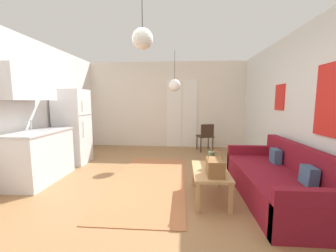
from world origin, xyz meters
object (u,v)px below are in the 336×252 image
at_px(couch, 279,182).
at_px(bamboo_vase, 211,159).
at_px(accent_chair, 206,135).
at_px(handbag, 215,167).
at_px(coffee_table, 210,174).
at_px(refrigerator, 73,127).
at_px(pendant_lamp_far, 175,85).
at_px(pendant_lamp_near, 143,39).

distance_m(couch, bamboo_vase, 1.05).
bearing_deg(accent_chair, bamboo_vase, 70.22).
xyz_separation_m(couch, handbag, (-1.00, -0.28, 0.29)).
xyz_separation_m(coffee_table, accent_chair, (0.26, 2.92, 0.09)).
height_order(couch, refrigerator, refrigerator).
height_order(coffee_table, accent_chair, accent_chair).
relative_size(couch, pendant_lamp_far, 2.15).
xyz_separation_m(bamboo_vase, pendant_lamp_near, (-0.87, -0.87, 1.54)).
height_order(handbag, pendant_lamp_near, pendant_lamp_near).
distance_m(bamboo_vase, pendant_lamp_near, 1.97).
relative_size(couch, handbag, 6.03).
height_order(coffee_table, pendant_lamp_far, pendant_lamp_far).
bearing_deg(pendant_lamp_near, coffee_table, 41.26).
relative_size(coffee_table, pendant_lamp_far, 0.94).
distance_m(coffee_table, pendant_lamp_far, 2.64).
xyz_separation_m(bamboo_vase, accent_chair, (0.23, 2.79, -0.10)).
height_order(handbag, accent_chair, accent_chair).
bearing_deg(handbag, pendant_lamp_far, 105.55).
distance_m(pendant_lamp_near, pendant_lamp_far, 2.87).
bearing_deg(bamboo_vase, coffee_table, -103.03).
relative_size(couch, coffee_table, 2.28).
height_order(refrigerator, accent_chair, refrigerator).
height_order(couch, pendant_lamp_far, pendant_lamp_far).
height_order(coffee_table, bamboo_vase, bamboo_vase).
bearing_deg(couch, pendant_lamp_near, -156.98).
height_order(handbag, refrigerator, refrigerator).
bearing_deg(refrigerator, bamboo_vase, -25.71).
distance_m(couch, coffee_table, 1.04).
distance_m(refrigerator, pendant_lamp_far, 2.60).
bearing_deg(accent_chair, pendant_lamp_near, 58.12).
bearing_deg(coffee_table, handbag, -81.98).
xyz_separation_m(couch, bamboo_vase, (-1.00, 0.07, 0.30)).
xyz_separation_m(handbag, accent_chair, (0.22, 3.14, -0.09)).
bearing_deg(accent_chair, coffee_table, 69.85).
distance_m(handbag, refrigerator, 3.50).
height_order(coffee_table, handbag, handbag).
height_order(couch, accent_chair, couch).
xyz_separation_m(couch, pendant_lamp_far, (-1.65, 2.06, 1.58)).
xyz_separation_m(accent_chair, pendant_lamp_far, (-0.87, -0.81, 1.37)).
height_order(couch, handbag, couch).
bearing_deg(coffee_table, accent_chair, 84.99).
bearing_deg(bamboo_vase, pendant_lamp_near, -135.26).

